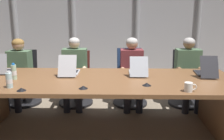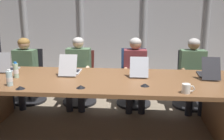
% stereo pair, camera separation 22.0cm
% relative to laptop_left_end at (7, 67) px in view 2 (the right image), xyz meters
% --- Properties ---
extents(ground_plane, '(11.08, 11.08, 0.00)m').
position_rel_laptop_left_end_xyz_m(ground_plane, '(1.43, -0.30, -0.80)').
color(ground_plane, '#7F705B').
extents(conference_table, '(3.58, 1.24, 0.74)m').
position_rel_laptop_left_end_xyz_m(conference_table, '(1.43, -0.30, -0.21)').
color(conference_table, brown).
rests_on(conference_table, ground_plane).
extents(curtain_backdrop, '(5.54, 0.17, 2.96)m').
position_rel_laptop_left_end_xyz_m(curtain_backdrop, '(1.43, 2.42, 0.68)').
color(curtain_backdrop, '#B2B2B7').
rests_on(curtain_backdrop, ground_plane).
extents(laptop_left_end, '(0.24, 0.37, 0.30)m').
position_rel_laptop_left_end_xyz_m(laptop_left_end, '(0.00, 0.00, 0.00)').
color(laptop_left_end, '#A8ADB7').
rests_on(laptop_left_end, conference_table).
extents(laptop_left_mid, '(0.25, 0.46, 0.30)m').
position_rel_laptop_left_end_xyz_m(laptop_left_mid, '(0.98, -0.06, -0.00)').
color(laptop_left_mid, '#BCBCC1').
rests_on(laptop_left_mid, conference_table).
extents(laptop_center, '(0.25, 0.45, 0.27)m').
position_rel_laptop_left_end_xyz_m(laptop_center, '(1.95, -0.04, -0.00)').
color(laptop_center, '#A8ADB7').
rests_on(laptop_center, conference_table).
extents(laptop_right_mid, '(0.27, 0.50, 0.29)m').
position_rel_laptop_left_end_xyz_m(laptop_right_mid, '(2.89, -0.07, -0.00)').
color(laptop_right_mid, '#2D2D33').
rests_on(laptop_right_mid, conference_table).
extents(office_chair_left_end, '(0.60, 0.60, 0.92)m').
position_rel_laptop_left_end_xyz_m(office_chair_left_end, '(-0.01, 0.77, -0.45)').
color(office_chair_left_end, black).
rests_on(office_chair_left_end, ground_plane).
extents(office_chair_left_mid, '(0.60, 0.60, 0.92)m').
position_rel_laptop_left_end_xyz_m(office_chair_left_mid, '(0.93, 0.77, -0.45)').
color(office_chair_left_mid, '#511E19').
rests_on(office_chair_left_mid, ground_plane).
extents(office_chair_center, '(0.60, 0.60, 0.96)m').
position_rel_laptop_left_end_xyz_m(office_chair_center, '(1.88, 0.78, -0.44)').
color(office_chair_center, navy).
rests_on(office_chair_center, ground_plane).
extents(office_chair_right_mid, '(0.60, 0.60, 0.93)m').
position_rel_laptop_left_end_xyz_m(office_chair_right_mid, '(2.86, 0.77, -0.45)').
color(office_chair_right_mid, black).
rests_on(office_chair_right_mid, ground_plane).
extents(person_left_end, '(0.43, 0.57, 1.16)m').
position_rel_laptop_left_end_xyz_m(person_left_end, '(-0.03, 0.62, -0.14)').
color(person_left_end, '#4C6B4C').
rests_on(person_left_end, ground_plane).
extents(person_left_mid, '(0.42, 0.55, 1.17)m').
position_rel_laptop_left_end_xyz_m(person_left_mid, '(0.93, 0.62, -0.13)').
color(person_left_mid, '#4C6B4C').
rests_on(person_left_mid, ground_plane).
extents(person_center, '(0.40, 0.56, 1.18)m').
position_rel_laptop_left_end_xyz_m(person_center, '(1.90, 0.62, -0.13)').
color(person_center, brown).
rests_on(person_center, ground_plane).
extents(person_right_mid, '(0.42, 0.55, 1.18)m').
position_rel_laptop_left_end_xyz_m(person_right_mid, '(2.85, 0.62, -0.13)').
color(person_right_mid, '#4C6B4C').
rests_on(person_right_mid, ground_plane).
extents(water_bottle_primary, '(0.08, 0.08, 0.20)m').
position_rel_laptop_left_end_xyz_m(water_bottle_primary, '(0.38, -0.70, 0.03)').
color(water_bottle_primary, silver).
rests_on(water_bottle_primary, conference_table).
extents(water_bottle_secondary, '(0.07, 0.07, 0.22)m').
position_rel_laptop_left_end_xyz_m(water_bottle_secondary, '(0.30, -0.34, 0.04)').
color(water_bottle_secondary, '#ADD1B2').
rests_on(water_bottle_secondary, conference_table).
extents(coffee_mug_near, '(0.14, 0.09, 0.11)m').
position_rel_laptop_left_end_xyz_m(coffee_mug_near, '(2.46, -0.80, -0.00)').
color(coffee_mug_near, white).
rests_on(coffee_mug_near, conference_table).
extents(conference_mic_left_side, '(0.11, 0.11, 0.03)m').
position_rel_laptop_left_end_xyz_m(conference_mic_left_side, '(2.01, -0.58, -0.04)').
color(conference_mic_left_side, black).
rests_on(conference_mic_left_side, conference_table).
extents(conference_mic_middle, '(0.11, 0.11, 0.03)m').
position_rel_laptop_left_end_xyz_m(conference_mic_middle, '(0.56, -0.81, -0.04)').
color(conference_mic_middle, black).
rests_on(conference_mic_middle, conference_table).
extents(conference_mic_right_side, '(0.11, 0.11, 0.03)m').
position_rel_laptop_left_end_xyz_m(conference_mic_right_side, '(1.26, -0.72, -0.04)').
color(conference_mic_right_side, black).
rests_on(conference_mic_right_side, conference_table).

